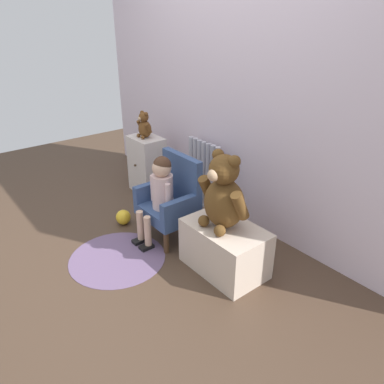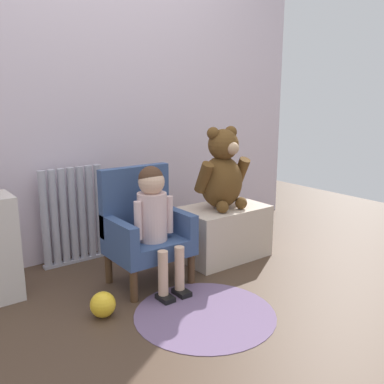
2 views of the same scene
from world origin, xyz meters
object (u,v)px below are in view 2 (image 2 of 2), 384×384
object	(u,v)px
floor_rug	(205,314)
large_teddy_bear	(222,173)
child_figure	(154,211)
radiator	(73,216)
low_bench	(223,232)
child_armchair	(145,229)
toy_ball	(103,305)

from	to	relation	value
floor_rug	large_teddy_bear	bearing A→B (deg)	43.25
child_figure	floor_rug	size ratio (longest dim) A/B	0.98
radiator	low_bench	distance (m)	1.02
child_armchair	toy_ball	distance (m)	0.54
large_teddy_bear	floor_rug	distance (m)	0.99
child_figure	toy_ball	xyz separation A→B (m)	(-0.40, -0.14, -0.40)
child_armchair	child_figure	xyz separation A→B (m)	(0.00, -0.11, 0.14)
child_figure	floor_rug	world-z (taller)	child_figure
child_figure	toy_ball	bearing A→B (deg)	-161.23
toy_ball	child_armchair	bearing A→B (deg)	31.67
floor_rug	toy_ball	size ratio (longest dim) A/B	5.58
child_armchair	low_bench	bearing A→B (deg)	1.01
low_bench	large_teddy_bear	bearing A→B (deg)	-155.20
child_armchair	low_bench	distance (m)	0.65
child_armchair	child_figure	distance (m)	0.18
child_armchair	toy_ball	bearing A→B (deg)	-148.33
large_teddy_bear	floor_rug	world-z (taller)	large_teddy_bear
low_bench	radiator	bearing A→B (deg)	148.59
child_figure	low_bench	xyz separation A→B (m)	(0.63, 0.12, -0.29)
toy_ball	floor_rug	bearing A→B (deg)	-34.63
radiator	child_figure	world-z (taller)	child_figure
child_figure	toy_ball	size ratio (longest dim) A/B	5.45
toy_ball	large_teddy_bear	bearing A→B (deg)	13.87
radiator	toy_ball	bearing A→B (deg)	-102.39
child_armchair	child_figure	size ratio (longest dim) A/B	0.96
low_bench	floor_rug	distance (m)	0.84
child_figure	large_teddy_bear	xyz separation A→B (m)	(0.61, 0.11, 0.13)
child_figure	low_bench	world-z (taller)	child_figure
child_armchair	large_teddy_bear	world-z (taller)	large_teddy_bear
radiator	child_armchair	size ratio (longest dim) A/B	0.94
radiator	toy_ball	size ratio (longest dim) A/B	4.92
radiator	floor_rug	size ratio (longest dim) A/B	0.88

